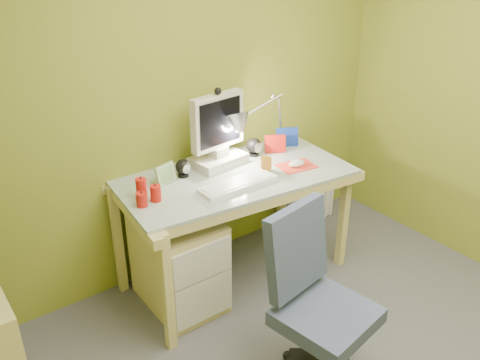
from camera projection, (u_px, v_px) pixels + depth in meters
wall_back at (182, 94)px, 3.11m from camera, size 3.20×0.01×2.40m
slope_ceiling at (145, 54)px, 1.14m from camera, size 1.10×3.20×1.10m
desk at (235, 227)px, 3.28m from camera, size 1.48×0.84×0.76m
monitor at (218, 125)px, 3.12m from camera, size 0.41×0.27×0.53m
speaker_left at (183, 168)px, 3.06m from camera, size 0.11×0.11×0.11m
speaker_right at (254, 147)px, 3.34m from camera, size 0.11×0.11×0.12m
keyboard at (238, 184)px, 2.96m from camera, size 0.48×0.16×0.02m
mousepad at (296, 166)px, 3.21m from camera, size 0.25×0.20×0.01m
mouse at (297, 164)px, 3.20m from camera, size 0.12×0.08×0.04m
amber_tumbler at (266, 165)px, 3.13m from camera, size 0.07×0.07×0.09m
candle_cluster at (145, 191)px, 2.77m from camera, size 0.18×0.16×0.12m
photo_frame_red at (275, 144)px, 3.39m from camera, size 0.13×0.08×0.12m
photo_frame_blue at (287, 137)px, 3.49m from camera, size 0.14×0.09×0.13m
photo_frame_green at (166, 174)px, 2.97m from camera, size 0.14×0.06×0.12m
desk_lamp at (274, 108)px, 3.35m from camera, size 0.55×0.28×0.57m
task_chair at (327, 316)px, 2.44m from camera, size 0.56×0.56×0.87m
radiator at (309, 197)px, 4.04m from camera, size 0.41×0.20×0.39m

